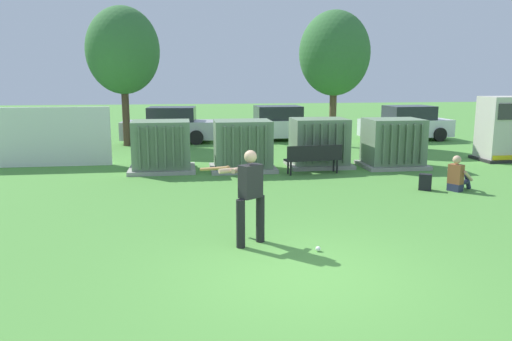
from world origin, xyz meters
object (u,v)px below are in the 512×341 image
at_px(parked_car_rightmost, 406,124).
at_px(batter, 248,192).
at_px(backpack, 425,182).
at_px(parked_car_leftmost, 40,129).
at_px(transformer_west, 162,147).
at_px(sports_ball, 318,249).
at_px(transformer_mid_west, 243,146).
at_px(seated_spectator, 458,177).
at_px(parked_car_left_of_center, 170,126).
at_px(parked_car_right_of_center, 276,124).
at_px(transformer_east, 393,144).
at_px(park_bench, 314,157).
at_px(transformer_mid_east, 319,143).
at_px(generator_enclosure, 502,129).

bearing_deg(parked_car_rightmost, batter, -123.75).
distance_m(backpack, parked_car_leftmost, 16.21).
height_order(transformer_west, sports_ball, transformer_west).
distance_m(transformer_mid_west, sports_ball, 7.95).
height_order(seated_spectator, parked_car_left_of_center, parked_car_left_of_center).
xyz_separation_m(transformer_mid_west, parked_car_rightmost, (8.62, 6.69, -0.04)).
height_order(batter, parked_car_right_of_center, batter).
height_order(seated_spectator, parked_car_right_of_center, parked_car_right_of_center).
bearing_deg(sports_ball, parked_car_right_of_center, 82.52).
height_order(transformer_east, backpack, transformer_east).
bearing_deg(park_bench, seated_spectator, -40.76).
height_order(transformer_mid_east, transformer_east, same).
bearing_deg(park_bench, backpack, -47.35).
bearing_deg(seated_spectator, generator_enclosure, 46.73).
relative_size(transformer_mid_east, parked_car_leftmost, 0.48).
bearing_deg(backpack, parked_car_leftmost, 140.74).
bearing_deg(parked_car_left_of_center, transformer_east, -44.78).
relative_size(backpack, parked_car_leftmost, 0.10).
xyz_separation_m(transformer_mid_west, parked_car_leftmost, (-8.01, 6.65, -0.04)).
height_order(transformer_mid_west, parked_car_leftmost, same).
xyz_separation_m(transformer_east, generator_enclosure, (4.40, 0.73, 0.35)).
bearing_deg(transformer_mid_west, transformer_west, 175.58).
height_order(backpack, parked_car_left_of_center, parked_car_left_of_center).
bearing_deg(sports_ball, park_bench, 76.22).
relative_size(sports_ball, backpack, 0.20).
bearing_deg(park_bench, parked_car_leftmost, 143.00).
bearing_deg(batter, parked_car_leftmost, 117.52).
bearing_deg(seated_spectator, parked_car_left_of_center, 125.21).
bearing_deg(sports_ball, transformer_east, 59.14).
xyz_separation_m(seated_spectator, parked_car_leftmost, (-13.36, 10.42, 0.38)).
xyz_separation_m(parked_car_leftmost, parked_car_left_of_center, (5.50, 0.73, 0.00)).
height_order(batter, seated_spectator, batter).
relative_size(generator_enclosure, seated_spectator, 2.39).
height_order(transformer_mid_east, sports_ball, transformer_mid_east).
xyz_separation_m(transformer_mid_west, transformer_east, (5.06, -0.14, 0.00)).
bearing_deg(parked_car_rightmost, transformer_mid_west, -142.19).
distance_m(transformer_mid_west, generator_enclosure, 9.48).
bearing_deg(park_bench, parked_car_rightmost, 49.71).
xyz_separation_m(sports_ball, parked_car_left_of_center, (-2.94, 15.28, 0.71)).
bearing_deg(seated_spectator, transformer_west, 153.41).
distance_m(sports_ball, parked_car_left_of_center, 15.57).
bearing_deg(seated_spectator, transformer_mid_west, 144.81).
relative_size(transformer_east, batter, 1.21).
relative_size(seated_spectator, parked_car_right_of_center, 0.23).
xyz_separation_m(batter, seated_spectator, (6.09, 3.54, -0.60)).
xyz_separation_m(transformer_east, sports_ball, (-4.64, -7.76, -0.74)).
bearing_deg(batter, sports_ball, -26.72).
bearing_deg(parked_car_left_of_center, backpack, -57.32).
distance_m(batter, parked_car_leftmost, 15.75).
distance_m(sports_ball, parked_car_rightmost, 16.75).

